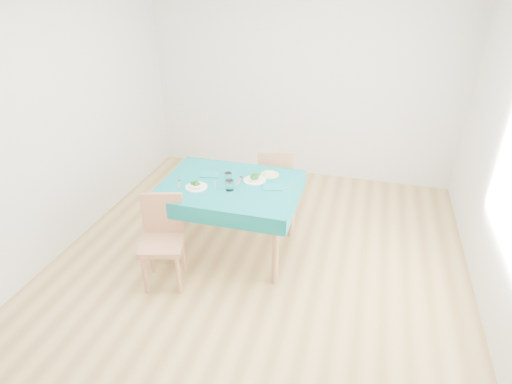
% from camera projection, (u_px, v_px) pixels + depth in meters
% --- Properties ---
extents(room_shell, '(4.02, 4.52, 2.73)m').
position_uv_depth(room_shell, '(256.00, 139.00, 3.53)').
color(room_shell, olive).
rests_on(room_shell, ground).
extents(table, '(1.31, 1.00, 0.76)m').
position_uv_depth(table, '(231.00, 218.00, 4.28)').
color(table, '#096264').
rests_on(table, ground).
extents(chair_near, '(0.47, 0.50, 0.94)m').
position_uv_depth(chair_near, '(161.00, 240.00, 3.78)').
color(chair_near, '#A16F4B').
rests_on(chair_near, ground).
extents(chair_far, '(0.47, 0.49, 0.96)m').
position_uv_depth(chair_far, '(275.00, 176.00, 4.89)').
color(chair_far, '#A16F4B').
rests_on(chair_far, ground).
extents(bowl_near, '(0.21, 0.21, 0.06)m').
position_uv_depth(bowl_near, '(196.00, 185.00, 4.02)').
color(bowl_near, white).
rests_on(bowl_near, table).
extents(bowl_far, '(0.22, 0.22, 0.07)m').
position_uv_depth(bowl_far, '(255.00, 178.00, 4.15)').
color(bowl_far, white).
rests_on(bowl_far, table).
extents(fork_near, '(0.09, 0.17, 0.00)m').
position_uv_depth(fork_near, '(179.00, 184.00, 4.10)').
color(fork_near, silver).
rests_on(fork_near, table).
extents(knife_near, '(0.08, 0.19, 0.00)m').
position_uv_depth(knife_near, '(215.00, 185.00, 4.08)').
color(knife_near, silver).
rests_on(knife_near, table).
extents(fork_far, '(0.04, 0.20, 0.00)m').
position_uv_depth(fork_far, '(239.00, 181.00, 4.16)').
color(fork_far, silver).
rests_on(fork_far, table).
extents(knife_far, '(0.11, 0.22, 0.00)m').
position_uv_depth(knife_far, '(286.00, 188.00, 4.03)').
color(knife_far, silver).
rests_on(knife_far, table).
extents(napkin_near, '(0.21, 0.16, 0.01)m').
position_uv_depth(napkin_near, '(210.00, 175.00, 4.27)').
color(napkin_near, '#0D6E6F').
rests_on(napkin_near, table).
extents(napkin_far, '(0.22, 0.18, 0.01)m').
position_uv_depth(napkin_far, '(274.00, 187.00, 4.04)').
color(napkin_far, '#0D6E6F').
rests_on(napkin_far, table).
extents(tumbler_center, '(0.07, 0.07, 0.09)m').
position_uv_depth(tumbler_center, '(228.00, 177.00, 4.13)').
color(tumbler_center, white).
rests_on(tumbler_center, table).
extents(tumbler_side, '(0.08, 0.08, 0.10)m').
position_uv_depth(tumbler_side, '(230.00, 185.00, 3.98)').
color(tumbler_side, white).
rests_on(tumbler_side, table).
extents(side_plate, '(0.19, 0.19, 0.01)m').
position_uv_depth(side_plate, '(270.00, 174.00, 4.27)').
color(side_plate, '#B6D769').
rests_on(side_plate, table).
extents(bread_slice, '(0.11, 0.11, 0.01)m').
position_uv_depth(bread_slice, '(270.00, 173.00, 4.27)').
color(bread_slice, beige).
rests_on(bread_slice, side_plate).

